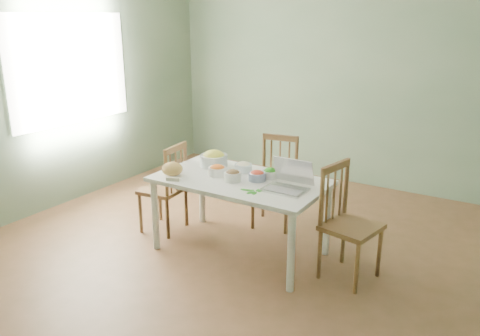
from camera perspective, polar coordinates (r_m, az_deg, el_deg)
The scene contains 19 objects.
floor at distance 4.35m, azimuth 0.94°, elevation -10.74°, with size 5.00×5.00×0.00m, color brown.
wall_back at distance 6.15m, azimuth 13.31°, elevation 10.49°, with size 5.00×0.00×2.70m, color gray.
wall_left at distance 5.59m, azimuth -21.83°, elevation 9.03°, with size 0.00×5.00×2.70m, color gray.
window_left at distance 5.73m, azimuth -19.47°, elevation 11.00°, with size 0.04×1.60×1.20m, color white.
dining_table at distance 4.33m, azimuth -0.00°, elevation -5.68°, with size 1.49×0.84×0.70m, color white, non-canonical shape.
chair_far at distance 4.85m, azimuth 4.12°, elevation -1.78°, with size 0.40×0.39×0.91m, color #4F2F16, non-canonical shape.
chair_left at distance 4.81m, azimuth -9.19°, elevation -2.27°, with size 0.40×0.38×0.89m, color #4F2F16, non-canonical shape.
chair_right at distance 3.96m, azimuth 13.14°, elevation -6.53°, with size 0.42×0.40×0.95m, color #4F2F16, non-canonical shape.
bread_boule at distance 4.32m, azimuth -8.05°, elevation -0.11°, with size 0.19×0.19×0.12m, color #AB864A.
butter_stick at distance 4.19m, azimuth -7.95°, elevation -1.31°, with size 0.12×0.03×0.03m, color beige.
bowl_squash at distance 4.55m, azimuth -3.13°, elevation 1.13°, with size 0.26×0.26×0.15m, color yellow, non-canonical shape.
bowl_carrot at distance 4.30m, azimuth -2.71°, elevation -0.25°, with size 0.17×0.17×0.09m, color #E44D02, non-canonical shape.
bowl_onion at distance 4.40m, azimuth 0.40°, elevation 0.16°, with size 0.16×0.16×0.09m, color beige, non-canonical shape.
bowl_mushroom at distance 4.14m, azimuth -0.87°, elevation -0.89°, with size 0.15×0.15×0.10m, color black, non-canonical shape.
bowl_redpep at distance 4.15m, azimuth 2.05°, elevation -0.90°, with size 0.15×0.15×0.09m, color #B1281C, non-canonical shape.
bowl_broccoli at distance 4.23m, azimuth 3.56°, elevation -0.59°, with size 0.14×0.14×0.09m, color #0C630C, non-canonical shape.
flatbread at distance 4.30m, azimuth 5.87°, elevation -0.83°, with size 0.22×0.22×0.02m, color beige.
basil_bunch at distance 3.91m, azimuth 1.20°, elevation -2.61°, with size 0.19×0.19×0.02m, color #237417, non-canonical shape.
laptop at distance 3.90m, azimuth 5.39°, elevation -1.05°, with size 0.35×0.32×0.24m, color silver, non-canonical shape.
Camera 1 is at (1.96, -3.28, 2.07)m, focal length 35.91 mm.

